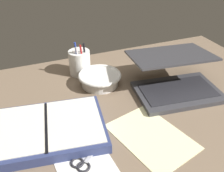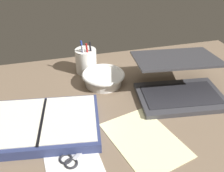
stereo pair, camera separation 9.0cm
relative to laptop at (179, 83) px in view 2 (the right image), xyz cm
name	(u,v)px [view 2 (the right image)]	position (x,y,z in cm)	size (l,w,h in cm)	color
desk_top	(131,115)	(-21.55, -6.83, -6.00)	(140.00, 100.00, 2.00)	#75604C
laptop	(179,83)	(0.00, 0.00, 0.00)	(35.72, 34.54, 13.94)	#38383D
bowl	(103,78)	(-26.46, 14.67, -2.12)	(17.76, 17.76, 5.10)	silver
pen_cup	(86,61)	(-31.42, 26.71, 0.48)	(9.25, 9.25, 15.91)	white
planner	(43,123)	(-51.74, -6.40, -3.21)	(39.67, 30.38, 3.76)	navy
scissors	(72,158)	(-44.33, -22.07, -4.66)	(11.70, 9.52, 0.80)	#B7B7BC
paper_sheet_front	(143,140)	(-21.89, -20.15, -4.92)	(18.57, 26.34, 0.16)	#F4EFB2
paper_sheet_beside_planner	(76,171)	(-43.93, -26.35, -4.92)	(15.37, 21.40, 0.16)	white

